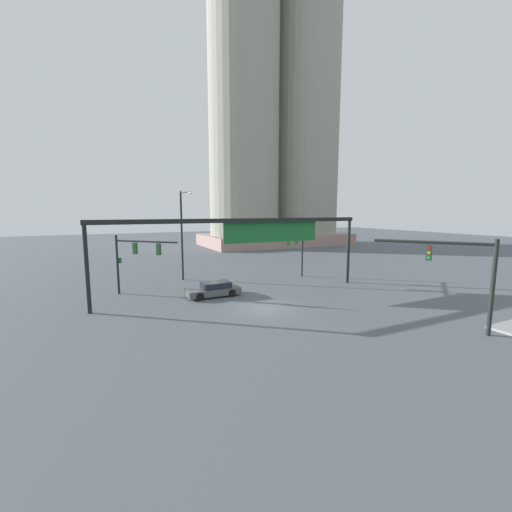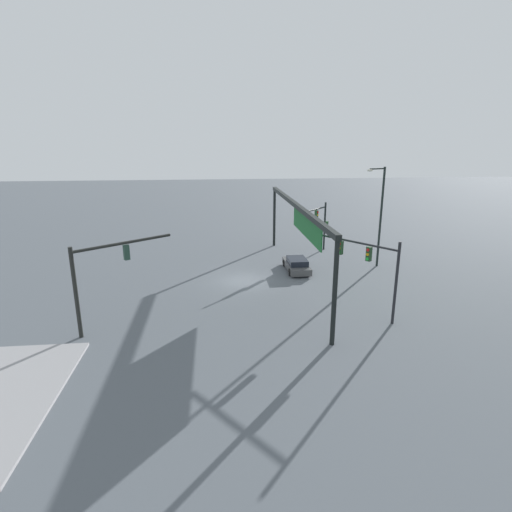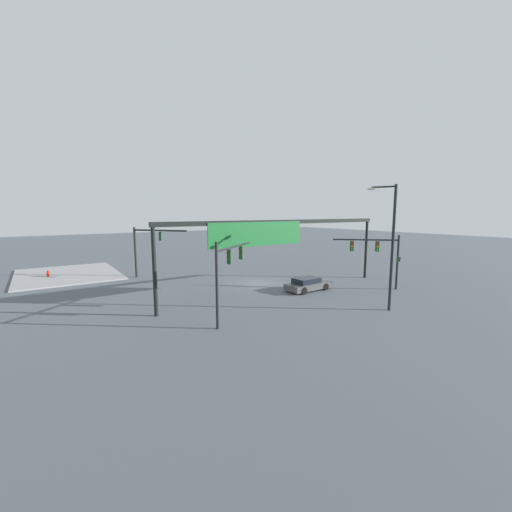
% 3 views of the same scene
% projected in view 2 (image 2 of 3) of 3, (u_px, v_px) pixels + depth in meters
% --- Properties ---
extents(ground_plane, '(184.75, 184.75, 0.00)m').
position_uv_depth(ground_plane, '(243.00, 281.00, 34.00)').
color(ground_plane, '#51585F').
extents(traffic_signal_near_corner, '(4.12, 5.26, 5.54)m').
position_uv_depth(traffic_signal_near_corner, '(100.00, 270.00, 24.25)').
color(traffic_signal_near_corner, black).
rests_on(traffic_signal_near_corner, ground).
extents(traffic_signal_opposite_side, '(4.39, 4.46, 5.07)m').
position_uv_depth(traffic_signal_opposite_side, '(317.00, 219.00, 41.55)').
color(traffic_signal_opposite_side, black).
rests_on(traffic_signal_opposite_side, ground).
extents(traffic_signal_cross_street, '(4.89, 3.78, 5.38)m').
position_uv_depth(traffic_signal_cross_street, '(370.00, 261.00, 26.40)').
color(traffic_signal_cross_street, black).
rests_on(traffic_signal_cross_street, ground).
extents(streetlamp_curved_arm, '(0.94, 2.00, 9.06)m').
position_uv_depth(streetlamp_curved_arm, '(380.00, 211.00, 36.57)').
color(streetlamp_curved_arm, black).
rests_on(streetlamp_curved_arm, ground).
extents(overhead_sign_gantry, '(23.40, 0.43, 6.47)m').
position_uv_depth(overhead_sign_gantry, '(298.00, 217.00, 32.14)').
color(overhead_sign_gantry, black).
rests_on(overhead_sign_gantry, ground).
extents(sedan_car_approaching, '(4.46, 1.94, 1.21)m').
position_uv_depth(sedan_car_approaching, '(297.00, 265.00, 36.46)').
color(sedan_car_approaching, '#4C4C4D').
rests_on(sedan_car_approaching, ground).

